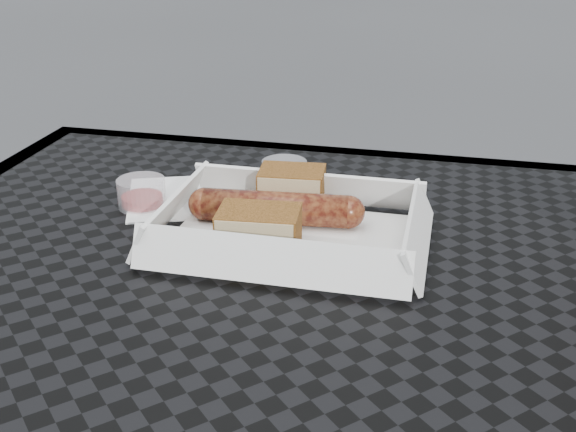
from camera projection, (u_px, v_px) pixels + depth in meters
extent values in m
cube|color=black|center=(266.00, 315.00, 0.58)|extent=(0.80, 0.80, 0.01)
cube|color=black|center=(343.00, 162.00, 0.92)|extent=(0.80, 0.03, 0.03)
cylinder|color=black|center=(107.00, 375.00, 1.11)|extent=(0.03, 0.03, 0.73)
cube|color=white|center=(290.00, 239.00, 0.68)|extent=(0.22, 0.15, 0.00)
cylinder|color=brown|center=(276.00, 208.00, 0.70)|extent=(0.14, 0.05, 0.03)
sphere|color=brown|center=(348.00, 212.00, 0.69)|extent=(0.03, 0.03, 0.03)
sphere|color=brown|center=(205.00, 204.00, 0.71)|extent=(0.03, 0.03, 0.03)
cube|color=brown|center=(292.00, 188.00, 0.74)|extent=(0.07, 0.05, 0.04)
cube|color=brown|center=(259.00, 229.00, 0.65)|extent=(0.08, 0.06, 0.04)
cylinder|color=#D94F09|center=(347.00, 261.00, 0.63)|extent=(0.02, 0.02, 0.00)
torus|color=white|center=(355.00, 265.00, 0.63)|extent=(0.02, 0.02, 0.00)
cube|color=#B2D17F|center=(360.00, 261.00, 0.63)|extent=(0.02, 0.02, 0.00)
cube|color=white|center=(186.00, 197.00, 0.78)|extent=(0.16, 0.16, 0.00)
cylinder|color=maroon|center=(142.00, 193.00, 0.75)|extent=(0.05, 0.05, 0.03)
cylinder|color=silver|center=(284.00, 174.00, 0.80)|extent=(0.05, 0.05, 0.03)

